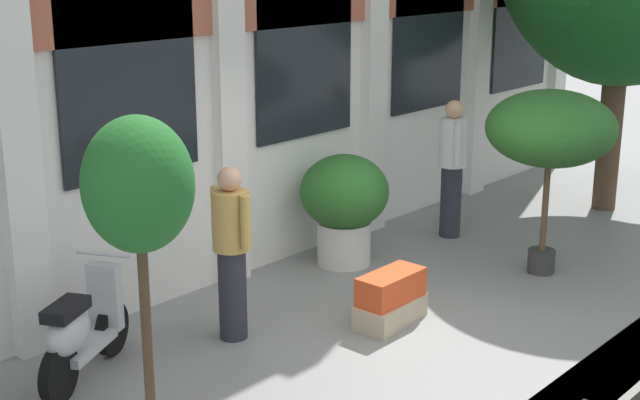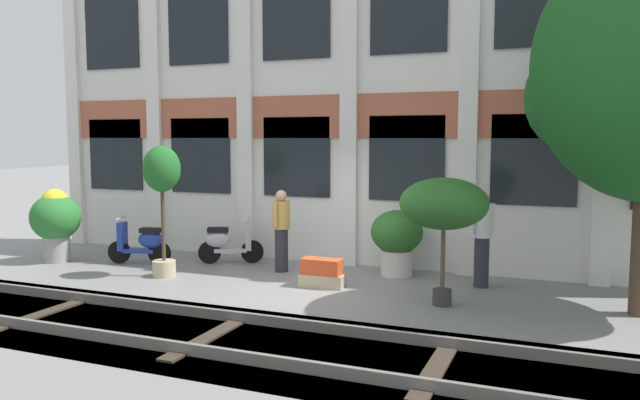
{
  "view_description": "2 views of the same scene",
  "coord_description": "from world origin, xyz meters",
  "px_view_note": "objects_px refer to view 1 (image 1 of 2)",
  "views": [
    {
      "loc": [
        -6.18,
        -4.42,
        3.51
      ],
      "look_at": [
        -0.27,
        0.83,
        1.25
      ],
      "focal_mm": 50.0,
      "sensor_mm": 36.0,
      "label": 1
    },
    {
      "loc": [
        4.3,
        -9.8,
        2.68
      ],
      "look_at": [
        -0.21,
        1.28,
        1.46
      ],
      "focal_mm": 35.0,
      "sensor_mm": 36.0,
      "label": 2
    }
  ],
  "objects_px": {
    "potted_plant_tall_urn": "(140,221)",
    "resident_by_doorway": "(452,164)",
    "potted_plant_low_pan": "(551,130)",
    "potted_plant_ribbed_drum": "(344,201)",
    "scooter_near_curb": "(81,332)",
    "potted_plant_square_trough": "(391,299)",
    "resident_watching_tracks": "(231,248)"
  },
  "relations": [
    {
      "from": "resident_watching_tracks",
      "to": "potted_plant_ribbed_drum",
      "type": "bearing_deg",
      "value": 19.46
    },
    {
      "from": "scooter_near_curb",
      "to": "resident_by_doorway",
      "type": "relative_size",
      "value": 0.74
    },
    {
      "from": "potted_plant_square_trough",
      "to": "potted_plant_tall_urn",
      "type": "height_order",
      "value": "potted_plant_tall_urn"
    },
    {
      "from": "potted_plant_square_trough",
      "to": "scooter_near_curb",
      "type": "height_order",
      "value": "scooter_near_curb"
    },
    {
      "from": "potted_plant_tall_urn",
      "to": "resident_by_doorway",
      "type": "height_order",
      "value": "potted_plant_tall_urn"
    },
    {
      "from": "potted_plant_ribbed_drum",
      "to": "scooter_near_curb",
      "type": "relative_size",
      "value": 1.0
    },
    {
      "from": "potted_plant_tall_urn",
      "to": "potted_plant_ribbed_drum",
      "type": "bearing_deg",
      "value": 23.38
    },
    {
      "from": "scooter_near_curb",
      "to": "resident_by_doorway",
      "type": "xyz_separation_m",
      "value": [
        5.28,
        -0.12,
        0.49
      ]
    },
    {
      "from": "potted_plant_square_trough",
      "to": "potted_plant_tall_urn",
      "type": "distance_m",
      "value": 3.53
    },
    {
      "from": "potted_plant_square_trough",
      "to": "potted_plant_tall_urn",
      "type": "relative_size",
      "value": 0.33
    },
    {
      "from": "potted_plant_square_trough",
      "to": "potted_plant_low_pan",
      "type": "bearing_deg",
      "value": -10.34
    },
    {
      "from": "scooter_near_curb",
      "to": "resident_watching_tracks",
      "type": "relative_size",
      "value": 0.78
    },
    {
      "from": "potted_plant_ribbed_drum",
      "to": "scooter_near_curb",
      "type": "xyz_separation_m",
      "value": [
        -3.63,
        -0.22,
        -0.31
      ]
    },
    {
      "from": "potted_plant_tall_urn",
      "to": "resident_by_doorway",
      "type": "distance_m",
      "value": 6.02
    },
    {
      "from": "potted_plant_low_pan",
      "to": "scooter_near_curb",
      "type": "relative_size",
      "value": 1.61
    },
    {
      "from": "potted_plant_low_pan",
      "to": "scooter_near_curb",
      "type": "bearing_deg",
      "value": 161.77
    },
    {
      "from": "potted_plant_low_pan",
      "to": "potted_plant_ribbed_drum",
      "type": "height_order",
      "value": "potted_plant_low_pan"
    },
    {
      "from": "resident_by_doorway",
      "to": "potted_plant_ribbed_drum",
      "type": "bearing_deg",
      "value": -147.83
    },
    {
      "from": "potted_plant_tall_urn",
      "to": "resident_watching_tracks",
      "type": "bearing_deg",
      "value": 33.28
    },
    {
      "from": "resident_by_doorway",
      "to": "scooter_near_curb",
      "type": "bearing_deg",
      "value": -137.51
    },
    {
      "from": "potted_plant_ribbed_drum",
      "to": "resident_by_doorway",
      "type": "relative_size",
      "value": 0.74
    },
    {
      "from": "potted_plant_tall_urn",
      "to": "potted_plant_low_pan",
      "type": "xyz_separation_m",
      "value": [
        5.36,
        -0.05,
        -0.22
      ]
    },
    {
      "from": "potted_plant_square_trough",
      "to": "resident_by_doorway",
      "type": "bearing_deg",
      "value": 22.25
    },
    {
      "from": "potted_plant_tall_urn",
      "to": "potted_plant_low_pan",
      "type": "bearing_deg",
      "value": -0.48
    },
    {
      "from": "resident_watching_tracks",
      "to": "potted_plant_square_trough",
      "type": "bearing_deg",
      "value": -29.86
    },
    {
      "from": "potted_plant_tall_urn",
      "to": "scooter_near_curb",
      "type": "height_order",
      "value": "potted_plant_tall_urn"
    },
    {
      "from": "potted_plant_tall_urn",
      "to": "potted_plant_ribbed_drum",
      "type": "relative_size",
      "value": 1.98
    },
    {
      "from": "potted_plant_ribbed_drum",
      "to": "scooter_near_curb",
      "type": "height_order",
      "value": "potted_plant_ribbed_drum"
    },
    {
      "from": "resident_watching_tracks",
      "to": "scooter_near_curb",
      "type": "bearing_deg",
      "value": 173.61
    },
    {
      "from": "potted_plant_low_pan",
      "to": "resident_by_doorway",
      "type": "xyz_separation_m",
      "value": [
        0.41,
        1.49,
        -0.68
      ]
    },
    {
      "from": "scooter_near_curb",
      "to": "potted_plant_ribbed_drum",
      "type": "bearing_deg",
      "value": -23.84
    },
    {
      "from": "potted_plant_square_trough",
      "to": "potted_plant_ribbed_drum",
      "type": "relative_size",
      "value": 0.64
    }
  ]
}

